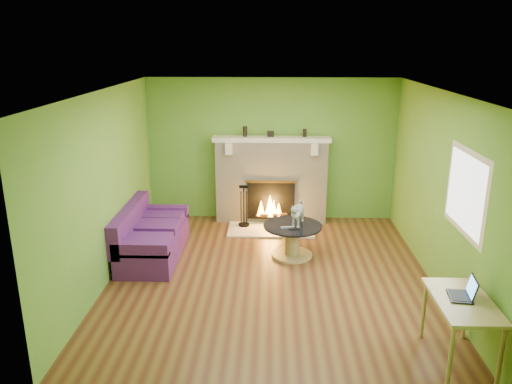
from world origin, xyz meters
TOP-DOWN VIEW (x-y plane):
  - floor at (0.00, 0.00)m, footprint 5.00×5.00m
  - ceiling at (0.00, 0.00)m, footprint 5.00×5.00m
  - wall_back at (0.00, 2.50)m, footprint 5.00×0.00m
  - wall_front at (0.00, -2.50)m, footprint 5.00×0.00m
  - wall_left at (-2.25, 0.00)m, footprint 0.00×5.00m
  - wall_right at (2.25, 0.00)m, footprint 0.00×5.00m
  - window_frame at (2.24, -0.90)m, footprint 0.00×1.20m
  - window_pane at (2.23, -0.90)m, footprint 0.00×1.06m
  - fireplace at (0.00, 2.32)m, footprint 2.10×0.46m
  - hearth at (0.00, 1.80)m, footprint 1.50×0.75m
  - mantel at (0.00, 2.30)m, footprint 2.10×0.28m
  - sofa at (-1.86, 0.66)m, footprint 0.85×1.76m
  - coffee_table at (0.34, 0.72)m, footprint 0.90×0.90m
  - desk at (1.95, -1.90)m, footprint 0.56×0.97m
  - cat at (0.42, 0.77)m, footprint 0.37×0.63m
  - remote_silver at (0.24, 0.60)m, footprint 0.18×0.07m
  - remote_black at (0.36, 0.54)m, footprint 0.16×0.07m
  - laptop at (1.93, -1.85)m, footprint 0.29×0.32m
  - fire_tools at (-0.48, 1.95)m, footprint 0.20×0.20m
  - mantel_vase_left at (-0.47, 2.33)m, footprint 0.08×0.08m
  - mantel_vase_right at (0.59, 2.33)m, footprint 0.07×0.07m
  - mantel_box at (-0.02, 2.33)m, footprint 0.12×0.08m

SIDE VIEW (x-z plane):
  - floor at x=0.00m, z-range 0.00..0.00m
  - hearth at x=0.00m, z-range 0.00..0.03m
  - coffee_table at x=0.34m, z-range 0.04..0.55m
  - sofa at x=-1.86m, z-range -0.09..0.70m
  - fire_tools at x=-0.48m, z-range 0.03..0.79m
  - remote_black at x=0.36m, z-range 0.51..0.53m
  - remote_silver at x=0.24m, z-range 0.51..0.53m
  - desk at x=1.95m, z-range 0.27..0.99m
  - cat at x=0.42m, z-range 0.51..0.88m
  - fireplace at x=0.00m, z-range -0.02..1.56m
  - laptop at x=1.93m, z-range 0.72..0.94m
  - wall_back at x=0.00m, z-range -1.20..3.80m
  - wall_front at x=0.00m, z-range -1.20..3.80m
  - wall_left at x=-2.25m, z-range -1.20..3.80m
  - wall_right at x=2.25m, z-range -1.20..3.80m
  - mantel at x=0.00m, z-range 1.50..1.58m
  - window_frame at x=2.24m, z-range 0.95..2.15m
  - window_pane at x=2.23m, z-range 1.02..2.08m
  - mantel_box at x=-0.02m, z-range 1.58..1.68m
  - mantel_vase_right at x=0.59m, z-range 1.58..1.72m
  - mantel_vase_left at x=-0.47m, z-range 1.58..1.76m
  - ceiling at x=0.00m, z-range 2.60..2.60m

